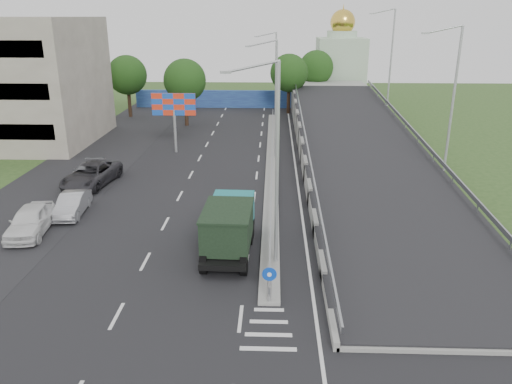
{
  "coord_description": "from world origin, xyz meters",
  "views": [
    {
      "loc": [
        0.1,
        -17.05,
        12.14
      ],
      "look_at": [
        -0.9,
        10.92,
        2.2
      ],
      "focal_mm": 35.0,
      "sensor_mm": 36.0,
      "label": 1
    }
  ],
  "objects_px": {
    "lamp_post_far": "(274,70)",
    "parked_car_c": "(91,175)",
    "parked_car_a": "(30,221)",
    "parked_car_b": "(72,204)",
    "church": "(340,64)",
    "lamp_post_near": "(273,156)",
    "dump_truck": "(229,225)",
    "sign_bollard": "(269,284)",
    "parked_car_d": "(87,173)",
    "billboard": "(174,108)",
    "lamp_post_mid": "(274,94)"
  },
  "relations": [
    {
      "from": "church",
      "to": "parked_car_b",
      "type": "distance_m",
      "value": 52.99
    },
    {
      "from": "parked_car_a",
      "to": "parked_car_c",
      "type": "relative_size",
      "value": 0.81
    },
    {
      "from": "church",
      "to": "lamp_post_far",
      "type": "bearing_deg",
      "value": -125.24
    },
    {
      "from": "lamp_post_far",
      "to": "parked_car_c",
      "type": "bearing_deg",
      "value": -116.22
    },
    {
      "from": "lamp_post_far",
      "to": "parked_car_b",
      "type": "xyz_separation_m",
      "value": [
        -12.87,
        -33.63,
        -5.11
      ]
    },
    {
      "from": "lamp_post_near",
      "to": "dump_truck",
      "type": "height_order",
      "value": "lamp_post_near"
    },
    {
      "from": "parked_car_c",
      "to": "parked_car_d",
      "type": "xyz_separation_m",
      "value": [
        -0.63,
        0.82,
        -0.14
      ]
    },
    {
      "from": "parked_car_c",
      "to": "billboard",
      "type": "bearing_deg",
      "value": 72.89
    },
    {
      "from": "dump_truck",
      "to": "billboard",
      "type": "bearing_deg",
      "value": 110.05
    },
    {
      "from": "lamp_post_far",
      "to": "parked_car_c",
      "type": "relative_size",
      "value": 1.7
    },
    {
      "from": "parked_car_b",
      "to": "parked_car_d",
      "type": "bearing_deg",
      "value": 97.23
    },
    {
      "from": "sign_bollard",
      "to": "dump_truck",
      "type": "xyz_separation_m",
      "value": [
        -2.19,
        5.2,
        0.51
      ]
    },
    {
      "from": "lamp_post_far",
      "to": "parked_car_d",
      "type": "distance_m",
      "value": 30.93
    },
    {
      "from": "sign_bollard",
      "to": "church",
      "type": "bearing_deg",
      "value": 80.19
    },
    {
      "from": "lamp_post_mid",
      "to": "parked_car_c",
      "type": "distance_m",
      "value": 16.5
    },
    {
      "from": "lamp_post_near",
      "to": "church",
      "type": "relative_size",
      "value": 0.73
    },
    {
      "from": "lamp_post_mid",
      "to": "lamp_post_far",
      "type": "height_order",
      "value": "same"
    },
    {
      "from": "lamp_post_mid",
      "to": "parked_car_d",
      "type": "height_order",
      "value": "lamp_post_mid"
    },
    {
      "from": "church",
      "to": "sign_bollard",
      "type": "bearing_deg",
      "value": -99.81
    },
    {
      "from": "dump_truck",
      "to": "parked_car_a",
      "type": "distance_m",
      "value": 12.03
    },
    {
      "from": "dump_truck",
      "to": "parked_car_c",
      "type": "distance_m",
      "value": 15.74
    },
    {
      "from": "billboard",
      "to": "parked_car_d",
      "type": "relative_size",
      "value": 1.17
    },
    {
      "from": "sign_bollard",
      "to": "parked_car_a",
      "type": "distance_m",
      "value": 15.77
    },
    {
      "from": "lamp_post_far",
      "to": "dump_truck",
      "type": "relative_size",
      "value": 1.57
    },
    {
      "from": "church",
      "to": "parked_car_b",
      "type": "bearing_deg",
      "value": -115.55
    },
    {
      "from": "parked_car_d",
      "to": "sign_bollard",
      "type": "bearing_deg",
      "value": -51.25
    },
    {
      "from": "parked_car_d",
      "to": "lamp_post_near",
      "type": "bearing_deg",
      "value": -43.7
    },
    {
      "from": "billboard",
      "to": "dump_truck",
      "type": "relative_size",
      "value": 0.86
    },
    {
      "from": "billboard",
      "to": "parked_car_a",
      "type": "bearing_deg",
      "value": -105.13
    },
    {
      "from": "parked_car_b",
      "to": "lamp_post_far",
      "type": "bearing_deg",
      "value": 64.21
    },
    {
      "from": "parked_car_c",
      "to": "parked_car_a",
      "type": "bearing_deg",
      "value": -85.13
    },
    {
      "from": "church",
      "to": "dump_truck",
      "type": "bearing_deg",
      "value": -103.05
    },
    {
      "from": "lamp_post_mid",
      "to": "parked_car_a",
      "type": "bearing_deg",
      "value": -130.36
    },
    {
      "from": "parked_car_d",
      "to": "parked_car_c",
      "type": "bearing_deg",
      "value": -54.03
    },
    {
      "from": "parked_car_a",
      "to": "parked_car_b",
      "type": "distance_m",
      "value": 3.29
    },
    {
      "from": "lamp_post_near",
      "to": "parked_car_c",
      "type": "height_order",
      "value": "lamp_post_near"
    },
    {
      "from": "lamp_post_far",
      "to": "lamp_post_near",
      "type": "bearing_deg",
      "value": -90.0
    },
    {
      "from": "dump_truck",
      "to": "parked_car_a",
      "type": "xyz_separation_m",
      "value": [
        -11.85,
        1.97,
        -0.72
      ]
    },
    {
      "from": "sign_bollard",
      "to": "billboard",
      "type": "xyz_separation_m",
      "value": [
        -9.0,
        25.83,
        3.15
      ]
    },
    {
      "from": "lamp_post_mid",
      "to": "parked_car_d",
      "type": "relative_size",
      "value": 2.15
    },
    {
      "from": "parked_car_b",
      "to": "dump_truck",
      "type": "bearing_deg",
      "value": -30.15
    },
    {
      "from": "parked_car_a",
      "to": "church",
      "type": "bearing_deg",
      "value": 57.41
    },
    {
      "from": "sign_bollard",
      "to": "parked_car_d",
      "type": "bearing_deg",
      "value": 130.05
    },
    {
      "from": "parked_car_c",
      "to": "parked_car_d",
      "type": "bearing_deg",
      "value": 135.22
    },
    {
      "from": "lamp_post_mid",
      "to": "parked_car_d",
      "type": "distance_m",
      "value": 16.7
    },
    {
      "from": "billboard",
      "to": "parked_car_b",
      "type": "height_order",
      "value": "billboard"
    },
    {
      "from": "lamp_post_mid",
      "to": "parked_car_b",
      "type": "xyz_separation_m",
      "value": [
        -12.87,
        -13.63,
        -5.11
      ]
    },
    {
      "from": "lamp_post_mid",
      "to": "dump_truck",
      "type": "bearing_deg",
      "value": -97.05
    },
    {
      "from": "lamp_post_near",
      "to": "billboard",
      "type": "relative_size",
      "value": 1.83
    },
    {
      "from": "sign_bollard",
      "to": "lamp_post_near",
      "type": "bearing_deg",
      "value": 88.36
    }
  ]
}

